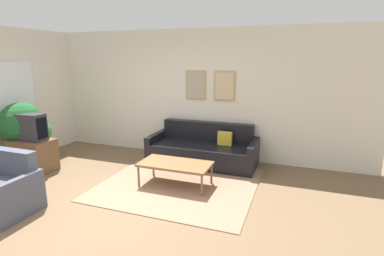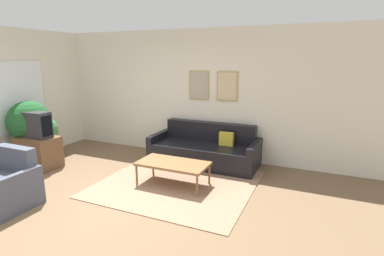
{
  "view_description": "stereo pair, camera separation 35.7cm",
  "coord_description": "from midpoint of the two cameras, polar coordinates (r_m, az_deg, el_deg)",
  "views": [
    {
      "loc": [
        2.51,
        -3.22,
        2.09
      ],
      "look_at": [
        0.68,
        1.8,
        0.85
      ],
      "focal_mm": 28.0,
      "sensor_mm": 36.0,
      "label": 1
    },
    {
      "loc": [
        2.84,
        -3.09,
        2.09
      ],
      "look_at": [
        0.68,
        1.8,
        0.85
      ],
      "focal_mm": 28.0,
      "sensor_mm": 36.0,
      "label": 2
    }
  ],
  "objects": [
    {
      "name": "ground_plane",
      "position": [
        4.64,
        -18.63,
        -14.46
      ],
      "size": [
        16.0,
        16.0,
        0.0
      ],
      "primitive_type": "plane",
      "color": "brown"
    },
    {
      "name": "area_rug",
      "position": [
        5.2,
        -4.51,
        -10.61
      ],
      "size": [
        2.54,
        2.3,
        0.01
      ],
      "color": "#937056",
      "rests_on": "ground_plane"
    },
    {
      "name": "wall_back",
      "position": [
        6.56,
        -4.1,
        6.58
      ],
      "size": [
        8.0,
        0.09,
        2.7
      ],
      "color": "silver",
      "rests_on": "ground_plane"
    },
    {
      "name": "couch",
      "position": [
        6.09,
        0.5,
        -4.23
      ],
      "size": [
        2.16,
        0.9,
        0.8
      ],
      "color": "black",
      "rests_on": "ground_plane"
    },
    {
      "name": "coffee_table",
      "position": [
        5.04,
        -5.23,
        -7.0
      ],
      "size": [
        1.19,
        0.61,
        0.4
      ],
      "color": "brown",
      "rests_on": "ground_plane"
    },
    {
      "name": "tv_stand",
      "position": [
        6.5,
        -29.44,
        -4.61
      ],
      "size": [
        0.77,
        0.52,
        0.61
      ],
      "color": "brown",
      "rests_on": "ground_plane"
    },
    {
      "name": "tv",
      "position": [
        6.37,
        -29.98,
        0.16
      ],
      "size": [
        0.61,
        0.28,
        0.5
      ],
      "color": "#2D2D33",
      "rests_on": "tv_stand"
    },
    {
      "name": "armchair",
      "position": [
        5.05,
        -34.33,
        -10.21
      ],
      "size": [
        0.87,
        0.76,
        0.83
      ],
      "rotation": [
        0.0,
        0.0,
        -0.38
      ],
      "color": "#474C5B",
      "rests_on": "ground_plane"
    },
    {
      "name": "potted_plant_tall",
      "position": [
        6.74,
        -30.98,
        0.44
      ],
      "size": [
        0.82,
        0.82,
        1.28
      ],
      "color": "beige",
      "rests_on": "ground_plane"
    },
    {
      "name": "potted_plant_by_window",
      "position": [
        7.02,
        -29.07,
        -2.36
      ],
      "size": [
        0.4,
        0.4,
        0.69
      ],
      "color": "beige",
      "rests_on": "ground_plane"
    },
    {
      "name": "potted_plant_small",
      "position": [
        6.96,
        -29.0,
        -0.92
      ],
      "size": [
        0.61,
        0.61,
        0.94
      ],
      "color": "#383D42",
      "rests_on": "ground_plane"
    }
  ]
}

